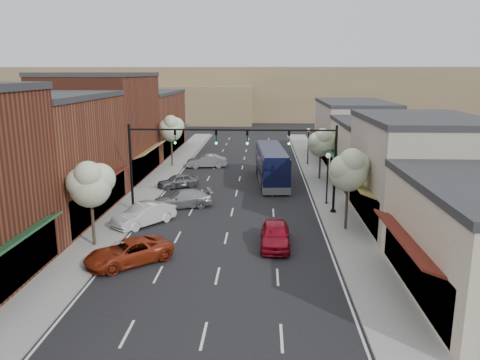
# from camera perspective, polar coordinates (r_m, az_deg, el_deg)

# --- Properties ---
(ground) EXTENTS (160.00, 160.00, 0.00)m
(ground) POSITION_cam_1_polar(r_m,az_deg,el_deg) (29.91, -2.01, -8.42)
(ground) COLOR black
(ground) RESTS_ON ground
(sidewalk_left) EXTENTS (2.80, 73.00, 0.15)m
(sidewalk_left) POSITION_cam_1_polar(r_m,az_deg,el_deg) (48.71, -10.05, -0.05)
(sidewalk_left) COLOR gray
(sidewalk_left) RESTS_ON ground
(sidewalk_right) EXTENTS (2.80, 73.00, 0.15)m
(sidewalk_right) POSITION_cam_1_polar(r_m,az_deg,el_deg) (47.86, 9.96, -0.28)
(sidewalk_right) COLOR gray
(sidewalk_right) RESTS_ON ground
(curb_left) EXTENTS (0.25, 73.00, 0.17)m
(curb_left) POSITION_cam_1_polar(r_m,az_deg,el_deg) (48.42, -8.43, -0.07)
(curb_left) COLOR gray
(curb_left) RESTS_ON ground
(curb_right) EXTENTS (0.25, 73.00, 0.17)m
(curb_right) POSITION_cam_1_polar(r_m,az_deg,el_deg) (47.71, 8.30, -0.26)
(curb_right) COLOR gray
(curb_right) RESTS_ON ground
(bldg_left_midnear) EXTENTS (10.14, 14.10, 9.40)m
(bldg_left_midnear) POSITION_cam_1_polar(r_m,az_deg,el_deg) (38.15, -23.10, 2.51)
(bldg_left_midnear) COLOR brown
(bldg_left_midnear) RESTS_ON ground
(bldg_left_midfar) EXTENTS (10.14, 14.10, 10.90)m
(bldg_left_midfar) POSITION_cam_1_polar(r_m,az_deg,el_deg) (50.87, -16.37, 6.26)
(bldg_left_midfar) COLOR brown
(bldg_left_midfar) RESTS_ON ground
(bldg_left_far) EXTENTS (10.14, 18.10, 8.40)m
(bldg_left_far) POSITION_cam_1_polar(r_m,az_deg,el_deg) (66.22, -11.79, 6.88)
(bldg_left_far) COLOR brown
(bldg_left_far) RESTS_ON ground
(bldg_right_midnear) EXTENTS (9.14, 12.10, 7.90)m
(bldg_right_midnear) POSITION_cam_1_polar(r_m,az_deg,el_deg) (36.26, 20.95, 0.99)
(bldg_right_midnear) COLOR #AA9F91
(bldg_right_midnear) RESTS_ON ground
(bldg_right_midfar) EXTENTS (9.14, 12.10, 6.40)m
(bldg_right_midfar) POSITION_cam_1_polar(r_m,az_deg,el_deg) (47.73, 16.52, 3.13)
(bldg_right_midfar) COLOR beige
(bldg_right_midfar) RESTS_ON ground
(bldg_right_far) EXTENTS (9.14, 16.10, 7.40)m
(bldg_right_far) POSITION_cam_1_polar(r_m,az_deg,el_deg) (61.22, 13.55, 5.84)
(bldg_right_far) COLOR #AA9F91
(bldg_right_far) RESTS_ON ground
(hill_far) EXTENTS (120.00, 30.00, 12.00)m
(hill_far) POSITION_cam_1_polar(r_m,az_deg,el_deg) (117.86, 1.73, 10.62)
(hill_far) COLOR #7A6647
(hill_far) RESTS_ON ground
(hill_near) EXTENTS (50.00, 20.00, 8.00)m
(hill_near) POSITION_cam_1_polar(r_m,az_deg,el_deg) (109.46, -11.79, 9.12)
(hill_near) COLOR #7A6647
(hill_near) RESTS_ON ground
(signal_mast_right) EXTENTS (8.22, 0.46, 7.00)m
(signal_mast_right) POSITION_cam_1_polar(r_m,az_deg,el_deg) (36.42, 7.86, 2.93)
(signal_mast_right) COLOR black
(signal_mast_right) RESTS_ON ground
(signal_mast_left) EXTENTS (8.22, 0.46, 7.00)m
(signal_mast_left) POSITION_cam_1_polar(r_m,az_deg,el_deg) (37.17, -9.70, 3.07)
(signal_mast_left) COLOR black
(signal_mast_left) RESTS_ON ground
(tree_right_near) EXTENTS (2.85, 2.65, 5.95)m
(tree_right_near) POSITION_cam_1_polar(r_m,az_deg,el_deg) (32.87, 13.18, 1.31)
(tree_right_near) COLOR #47382B
(tree_right_near) RESTS_ON ground
(tree_right_far) EXTENTS (2.85, 2.65, 5.43)m
(tree_right_far) POSITION_cam_1_polar(r_m,az_deg,el_deg) (48.54, 9.88, 4.61)
(tree_right_far) COLOR #47382B
(tree_right_far) RESTS_ON ground
(tree_left_near) EXTENTS (2.85, 2.65, 5.69)m
(tree_left_near) POSITION_cam_1_polar(r_m,az_deg,el_deg) (30.42, -17.77, -0.34)
(tree_left_near) COLOR #47382B
(tree_left_near) RESTS_ON ground
(tree_left_far) EXTENTS (2.85, 2.65, 6.13)m
(tree_left_far) POSITION_cam_1_polar(r_m,az_deg,el_deg) (55.10, -8.37, 6.29)
(tree_left_far) COLOR #47382B
(tree_left_far) RESTS_ON ground
(lamp_post_near) EXTENTS (0.44, 0.44, 4.44)m
(lamp_post_near) POSITION_cam_1_polar(r_m,az_deg,el_deg) (39.41, 10.65, 1.20)
(lamp_post_near) COLOR black
(lamp_post_near) RESTS_ON ground
(lamp_post_far) EXTENTS (0.44, 0.44, 4.44)m
(lamp_post_far) POSITION_cam_1_polar(r_m,az_deg,el_deg) (56.55, 8.33, 4.83)
(lamp_post_far) COLOR black
(lamp_post_far) RESTS_ON ground
(coach_bus) EXTENTS (3.35, 11.70, 3.53)m
(coach_bus) POSITION_cam_1_polar(r_m,az_deg,el_deg) (47.16, 3.85, 1.89)
(coach_bus) COLOR black
(coach_bus) RESTS_ON ground
(red_hatchback) EXTENTS (1.96, 4.70, 1.59)m
(red_hatchback) POSITION_cam_1_polar(r_m,az_deg,el_deg) (30.14, 4.32, -6.66)
(red_hatchback) COLOR maroon
(red_hatchback) RESTS_ON ground
(parked_car_a) EXTENTS (5.39, 5.08, 1.41)m
(parked_car_a) POSITION_cam_1_polar(r_m,az_deg,el_deg) (28.25, -13.45, -8.56)
(parked_car_a) COLOR maroon
(parked_car_a) RESTS_ON ground
(parked_car_b) EXTENTS (4.30, 4.90, 1.60)m
(parked_car_b) POSITION_cam_1_polar(r_m,az_deg,el_deg) (34.86, -11.62, -4.14)
(parked_car_b) COLOR silver
(parked_car_b) RESTS_ON ground
(parked_car_c) EXTENTS (5.31, 3.35, 1.43)m
(parked_car_c) POSITION_cam_1_polar(r_m,az_deg,el_deg) (38.91, -7.05, -2.29)
(parked_car_c) COLOR #95969A
(parked_car_c) RESTS_ON ground
(parked_car_d) EXTENTS (4.22, 3.46, 1.35)m
(parked_car_d) POSITION_cam_1_polar(r_m,az_deg,el_deg) (45.51, -7.59, -0.11)
(parked_car_d) COLOR slate
(parked_car_d) RESTS_ON ground
(parked_car_e) EXTENTS (4.79, 2.35, 1.51)m
(parked_car_e) POSITION_cam_1_polar(r_m,az_deg,el_deg) (54.92, -4.11, 2.32)
(parked_car_e) COLOR #97979C
(parked_car_e) RESTS_ON ground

